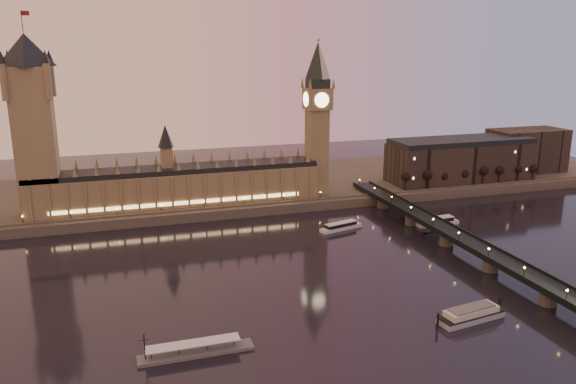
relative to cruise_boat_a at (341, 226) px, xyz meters
name	(u,v)px	position (x,y,z in m)	size (l,w,h in m)	color
ground	(297,279)	(-47.37, -60.83, -1.92)	(700.00, 700.00, 0.00)	black
far_embankment	(266,186)	(-17.37, 104.17, 1.08)	(560.00, 130.00, 6.00)	#423D35
palace_of_westminster	(177,181)	(-87.50, 60.16, 19.79)	(180.00, 26.62, 52.00)	brown
victoria_tower	(33,117)	(-167.37, 60.17, 63.87)	(31.68, 31.68, 118.00)	brown
big_ben	(317,110)	(6.62, 60.16, 62.03)	(17.68, 17.68, 104.00)	brown
westminster_bridge	(467,247)	(44.24, -60.83, 3.60)	(13.20, 260.00, 15.30)	black
city_block	(483,156)	(147.57, 70.10, 20.32)	(155.00, 45.00, 34.00)	black
bare_tree_0	(405,179)	(68.50, 48.17, 13.20)	(6.01, 6.01, 12.21)	black
bare_tree_1	(425,177)	(84.15, 48.17, 13.20)	(6.01, 6.01, 12.21)	black
bare_tree_2	(444,176)	(99.80, 48.17, 13.20)	(6.01, 6.01, 12.21)	black
bare_tree_3	(463,174)	(115.46, 48.17, 13.20)	(6.01, 6.01, 12.21)	black
bare_tree_4	(482,173)	(131.11, 48.17, 13.20)	(6.01, 6.01, 12.21)	black
bare_tree_5	(500,171)	(146.76, 48.17, 13.20)	(6.01, 6.01, 12.21)	black
bare_tree_6	(517,170)	(162.42, 48.17, 13.20)	(6.01, 6.01, 12.21)	black
bare_tree_7	(535,168)	(178.07, 48.17, 13.20)	(6.01, 6.01, 12.21)	black
cruise_boat_a	(341,226)	(0.00, 0.00, 0.00)	(27.86, 12.84, 4.36)	silver
cruise_boat_b	(437,222)	(59.02, -9.74, 0.26)	(27.11, 8.12, 4.95)	silver
moored_barge	(471,314)	(5.45, -119.93, 0.64)	(32.78, 12.08, 6.07)	#8EA1B5
pontoon_pier	(196,351)	(-102.38, -112.57, -0.75)	(40.68, 6.78, 10.85)	#595B5E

